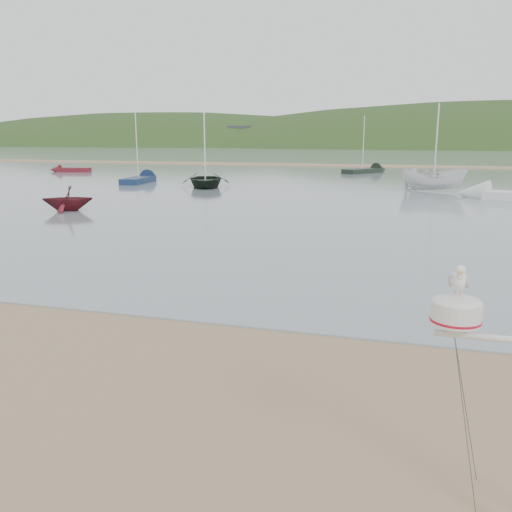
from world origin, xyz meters
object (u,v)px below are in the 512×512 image
(boat_white, at_px, (435,159))
(sailboat_white_near, at_px, (498,195))
(boat_dark, at_px, (205,152))
(boat_red, at_px, (67,187))
(sailboat_blue_near, at_px, (145,179))
(sailboat_dark_mid, at_px, (372,170))
(dinghy_red_far, at_px, (66,170))

(boat_white, height_order, sailboat_white_near, sailboat_white_near)
(boat_dark, relative_size, boat_white, 1.16)
(boat_red, height_order, boat_white, boat_white)
(sailboat_blue_near, bearing_deg, sailboat_white_near, -12.12)
(boat_dark, bearing_deg, boat_white, -15.31)
(boat_red, xyz_separation_m, sailboat_blue_near, (-5.37, 18.98, -1.04))
(boat_white, bearing_deg, sailboat_dark_mid, 19.25)
(sailboat_dark_mid, bearing_deg, boat_dark, -116.95)
(dinghy_red_far, bearing_deg, boat_white, -16.25)
(boat_red, relative_size, sailboat_blue_near, 0.39)
(boat_dark, distance_m, boat_red, 15.44)
(sailboat_dark_mid, xyz_separation_m, dinghy_red_far, (-33.66, -9.02, -0.01))
(sailboat_dark_mid, bearing_deg, boat_white, -73.60)
(boat_dark, xyz_separation_m, sailboat_white_near, (21.28, -2.41, -2.47))
(boat_dark, relative_size, dinghy_red_far, 1.12)
(sailboat_dark_mid, bearing_deg, sailboat_blue_near, -135.19)
(boat_red, xyz_separation_m, dinghy_red_far, (-20.40, 28.47, -1.05))
(dinghy_red_far, bearing_deg, sailboat_blue_near, -32.24)
(sailboat_white_near, height_order, dinghy_red_far, sailboat_white_near)
(boat_dark, distance_m, sailboat_white_near, 21.56)
(boat_dark, distance_m, boat_white, 17.45)
(boat_dark, xyz_separation_m, sailboat_blue_near, (-7.32, 3.74, -2.46))
(boat_dark, bearing_deg, dinghy_red_far, 128.70)
(boat_dark, height_order, sailboat_blue_near, sailboat_blue_near)
(boat_white, xyz_separation_m, sailboat_dark_mid, (-6.06, 20.60, -2.09))
(sailboat_dark_mid, distance_m, sailboat_blue_near, 26.25)
(boat_red, height_order, dinghy_red_far, boat_red)
(boat_white, xyz_separation_m, sailboat_blue_near, (-24.69, 2.09, -2.09))
(sailboat_blue_near, relative_size, dinghy_red_far, 1.36)
(boat_dark, bearing_deg, sailboat_dark_mid, 42.34)
(boat_white, bearing_deg, boat_dark, 98.24)
(boat_white, height_order, sailboat_dark_mid, sailboat_dark_mid)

